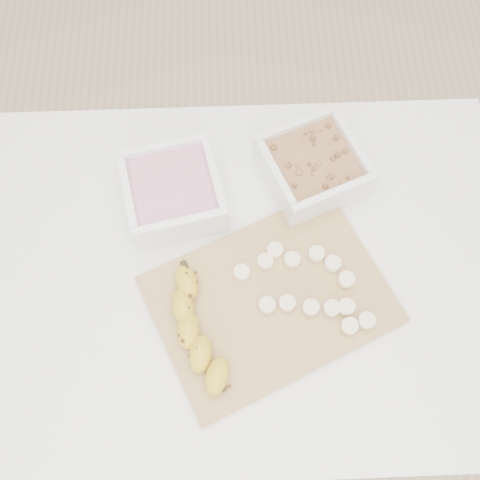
{
  "coord_description": "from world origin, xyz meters",
  "views": [
    {
      "loc": [
        -0.01,
        -0.31,
        1.65
      ],
      "look_at": [
        0.0,
        0.03,
        0.81
      ],
      "focal_mm": 40.0,
      "sensor_mm": 36.0,
      "label": 1
    }
  ],
  "objects_px": {
    "bowl_yogurt": "(173,192)",
    "cutting_board": "(270,300)",
    "bowl_granola": "(313,167)",
    "banana": "(198,332)",
    "table": "(241,284)"
  },
  "relations": [
    {
      "from": "bowl_yogurt",
      "to": "cutting_board",
      "type": "distance_m",
      "value": 0.26
    },
    {
      "from": "bowl_granola",
      "to": "banana",
      "type": "relative_size",
      "value": 1.01
    },
    {
      "from": "bowl_yogurt",
      "to": "cutting_board",
      "type": "height_order",
      "value": "bowl_yogurt"
    },
    {
      "from": "table",
      "to": "bowl_yogurt",
      "type": "relative_size",
      "value": 4.99
    },
    {
      "from": "cutting_board",
      "to": "table",
      "type": "bearing_deg",
      "value": 128.28
    },
    {
      "from": "table",
      "to": "banana",
      "type": "distance_m",
      "value": 0.19
    },
    {
      "from": "table",
      "to": "bowl_granola",
      "type": "bearing_deg",
      "value": 52.15
    },
    {
      "from": "bowl_granola",
      "to": "banana",
      "type": "height_order",
      "value": "bowl_granola"
    },
    {
      "from": "bowl_granola",
      "to": "cutting_board",
      "type": "height_order",
      "value": "bowl_granola"
    },
    {
      "from": "table",
      "to": "cutting_board",
      "type": "height_order",
      "value": "cutting_board"
    },
    {
      "from": "table",
      "to": "bowl_granola",
      "type": "relative_size",
      "value": 4.57
    },
    {
      "from": "cutting_board",
      "to": "banana",
      "type": "distance_m",
      "value": 0.14
    },
    {
      "from": "cutting_board",
      "to": "bowl_granola",
      "type": "bearing_deg",
      "value": 69.36
    },
    {
      "from": "bowl_yogurt",
      "to": "table",
      "type": "bearing_deg",
      "value": -49.42
    },
    {
      "from": "table",
      "to": "bowl_granola",
      "type": "xyz_separation_m",
      "value": [
        0.14,
        0.18,
        0.14
      ]
    }
  ]
}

